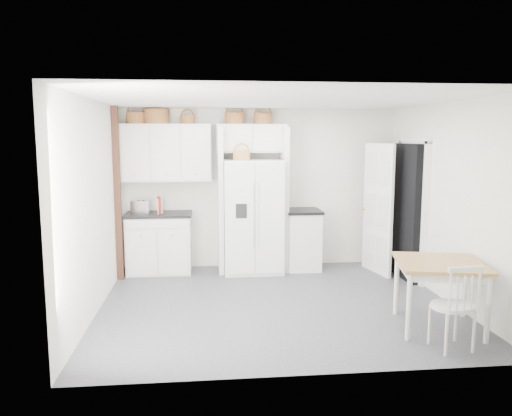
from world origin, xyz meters
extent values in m
plane|color=#33343D|center=(0.00, 0.00, 0.00)|extent=(4.50, 4.50, 0.00)
plane|color=white|center=(0.00, 0.00, 2.60)|extent=(4.50, 4.50, 0.00)
plane|color=silver|center=(0.00, 2.00, 1.30)|extent=(4.50, 0.00, 4.50)
plane|color=silver|center=(-2.25, 0.00, 1.30)|extent=(0.00, 4.00, 4.00)
plane|color=silver|center=(2.25, 0.00, 1.30)|extent=(0.00, 4.00, 4.00)
cube|color=white|center=(-0.15, 1.62, 0.90)|extent=(0.93, 0.75, 1.79)
cube|color=silver|center=(-1.64, 1.70, 0.46)|extent=(0.99, 0.63, 0.92)
cube|color=silver|center=(0.67, 1.70, 0.47)|extent=(0.53, 0.64, 0.94)
cube|color=olive|center=(1.70, -1.01, 0.38)|extent=(1.10, 1.10, 0.77)
cube|color=silver|center=(1.57, -1.57, 0.45)|extent=(0.48, 0.45, 0.90)
cube|color=black|center=(-1.64, 1.70, 0.94)|extent=(1.03, 0.67, 0.04)
cube|color=black|center=(0.67, 1.70, 0.96)|extent=(0.57, 0.68, 0.04)
cube|color=silver|center=(-1.91, 1.70, 1.06)|extent=(0.32, 0.22, 0.20)
cube|color=maroon|center=(-1.62, 1.62, 1.09)|extent=(0.07, 0.18, 0.26)
cube|color=beige|center=(-1.60, 1.62, 1.08)|extent=(0.07, 0.17, 0.24)
cylinder|color=brown|center=(-1.96, 1.83, 2.44)|extent=(0.30, 0.30, 0.17)
cylinder|color=brown|center=(-1.64, 1.83, 2.46)|extent=(0.39, 0.39, 0.23)
cylinder|color=brown|center=(-1.16, 1.83, 2.41)|extent=(0.22, 0.22, 0.13)
cylinder|color=brown|center=(-0.42, 1.83, 2.44)|extent=(0.31, 0.31, 0.18)
cylinder|color=brown|center=(0.03, 1.83, 2.44)|extent=(0.30, 0.30, 0.17)
cylinder|color=olive|center=(-0.33, 1.52, 1.86)|extent=(0.26, 0.26, 0.14)
cube|color=silver|center=(-1.50, 1.83, 1.90)|extent=(1.40, 0.34, 0.90)
cube|color=silver|center=(-0.15, 1.83, 2.12)|extent=(1.12, 0.34, 0.45)
cube|color=silver|center=(-0.66, 1.70, 1.15)|extent=(0.08, 0.60, 2.30)
cube|color=silver|center=(0.36, 1.70, 1.15)|extent=(0.08, 0.60, 2.30)
cube|color=black|center=(-2.20, 1.35, 1.30)|extent=(0.09, 0.09, 2.60)
cube|color=black|center=(2.16, 1.00, 1.02)|extent=(0.18, 0.85, 2.05)
cube|color=white|center=(1.80, 1.33, 1.02)|extent=(0.21, 0.79, 2.05)
camera|label=1|loc=(-0.91, -6.19, 2.14)|focal=35.00mm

